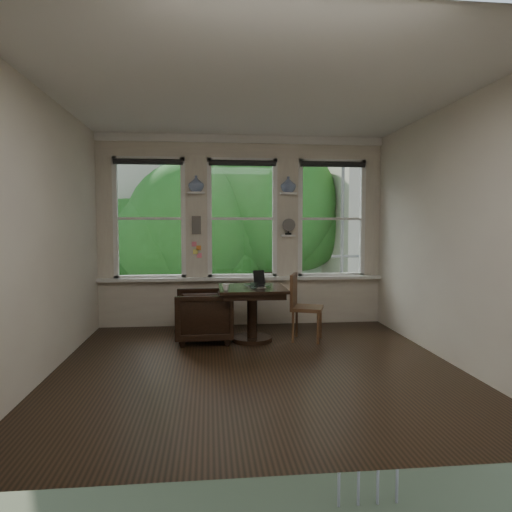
{
  "coord_description": "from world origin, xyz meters",
  "views": [
    {
      "loc": [
        -0.53,
        -5.04,
        1.61
      ],
      "look_at": [
        0.08,
        0.9,
        1.2
      ],
      "focal_mm": 32.0,
      "sensor_mm": 36.0,
      "label": 1
    }
  ],
  "objects": [
    {
      "name": "ground",
      "position": [
        0.0,
        0.0,
        0.0
      ],
      "size": [
        4.5,
        4.5,
        0.0
      ],
      "primitive_type": "plane",
      "color": "black",
      "rests_on": "ground"
    },
    {
      "name": "ceiling",
      "position": [
        0.0,
        0.0,
        3.0
      ],
      "size": [
        4.5,
        4.5,
        0.0
      ],
      "primitive_type": "plane",
      "rotation": [
        3.14,
        0.0,
        0.0
      ],
      "color": "silver",
      "rests_on": "ground"
    },
    {
      "name": "wall_back",
      "position": [
        0.0,
        2.25,
        1.5
      ],
      "size": [
        4.5,
        0.0,
        4.5
      ],
      "primitive_type": "plane",
      "rotation": [
        1.57,
        0.0,
        0.0
      ],
      "color": "beige",
      "rests_on": "ground"
    },
    {
      "name": "wall_front",
      "position": [
        0.0,
        -2.25,
        1.5
      ],
      "size": [
        4.5,
        0.0,
        4.5
      ],
      "primitive_type": "plane",
      "rotation": [
        -1.57,
        0.0,
        0.0
      ],
      "color": "beige",
      "rests_on": "ground"
    },
    {
      "name": "wall_left",
      "position": [
        -2.25,
        0.0,
        1.5
      ],
      "size": [
        0.0,
        4.5,
        4.5
      ],
      "primitive_type": "plane",
      "rotation": [
        1.57,
        0.0,
        1.57
      ],
      "color": "beige",
      "rests_on": "ground"
    },
    {
      "name": "wall_right",
      "position": [
        2.25,
        0.0,
        1.5
      ],
      "size": [
        0.0,
        4.5,
        4.5
      ],
      "primitive_type": "plane",
      "rotation": [
        1.57,
        0.0,
        -1.57
      ],
      "color": "beige",
      "rests_on": "ground"
    },
    {
      "name": "window_left",
      "position": [
        -1.45,
        2.25,
        1.7
      ],
      "size": [
        1.1,
        0.12,
        1.9
      ],
      "primitive_type": null,
      "color": "white",
      "rests_on": "ground"
    },
    {
      "name": "window_center",
      "position": [
        0.0,
        2.25,
        1.7
      ],
      "size": [
        1.1,
        0.12,
        1.9
      ],
      "primitive_type": null,
      "color": "white",
      "rests_on": "ground"
    },
    {
      "name": "window_right",
      "position": [
        1.45,
        2.25,
        1.7
      ],
      "size": [
        1.1,
        0.12,
        1.9
      ],
      "primitive_type": null,
      "color": "white",
      "rests_on": "ground"
    },
    {
      "name": "shelf_left",
      "position": [
        -0.72,
        2.15,
        2.1
      ],
      "size": [
        0.26,
        0.16,
        0.03
      ],
      "primitive_type": "cube",
      "color": "white",
      "rests_on": "ground"
    },
    {
      "name": "shelf_right",
      "position": [
        0.72,
        2.15,
        2.1
      ],
      "size": [
        0.26,
        0.16,
        0.03
      ],
      "primitive_type": "cube",
      "color": "white",
      "rests_on": "ground"
    },
    {
      "name": "intercom",
      "position": [
        -0.72,
        2.18,
        1.6
      ],
      "size": [
        0.14,
        0.06,
        0.28
      ],
      "primitive_type": "cube",
      "color": "#59544F",
      "rests_on": "ground"
    },
    {
      "name": "sticky_notes",
      "position": [
        -0.72,
        2.19,
        1.25
      ],
      "size": [
        0.16,
        0.01,
        0.24
      ],
      "primitive_type": null,
      "color": "pink",
      "rests_on": "ground"
    },
    {
      "name": "desk_fan",
      "position": [
        0.72,
        2.13,
        1.53
      ],
      "size": [
        0.2,
        0.2,
        0.24
      ],
      "primitive_type": null,
      "color": "#59544F",
      "rests_on": "ground"
    },
    {
      "name": "vase_left",
      "position": [
        -0.72,
        2.15,
        2.24
      ],
      "size": [
        0.24,
        0.24,
        0.25
      ],
      "primitive_type": "imported",
      "color": "silver",
      "rests_on": "shelf_left"
    },
    {
      "name": "vase_right",
      "position": [
        0.72,
        2.15,
        2.24
      ],
      "size": [
        0.24,
        0.24,
        0.25
      ],
      "primitive_type": "imported",
      "color": "silver",
      "rests_on": "shelf_right"
    },
    {
      "name": "table",
      "position": [
        0.05,
        1.15,
        0.38
      ],
      "size": [
        0.9,
        0.9,
        0.75
      ],
      "primitive_type": null,
      "color": "black",
      "rests_on": "ground"
    },
    {
      "name": "armchair_left",
      "position": [
        -0.62,
        1.2,
        0.35
      ],
      "size": [
        0.8,
        0.78,
        0.71
      ],
      "primitive_type": "imported",
      "rotation": [
        0.0,
        0.0,
        -1.55
      ],
      "color": "black",
      "rests_on": "ground"
    },
    {
      "name": "cushion_red",
      "position": [
        -0.62,
        1.2,
        0.45
      ],
      "size": [
        0.45,
        0.45,
        0.06
      ],
      "primitive_type": "cube",
      "color": "maroon",
      "rests_on": "armchair_left"
    },
    {
      "name": "side_chair_right",
      "position": [
        0.81,
        1.1,
        0.46
      ],
      "size": [
        0.54,
        0.54,
        0.92
      ],
      "primitive_type": null,
      "rotation": [
        0.0,
        0.0,
        1.23
      ],
      "color": "#4D341B",
      "rests_on": "ground"
    },
    {
      "name": "laptop",
      "position": [
        0.11,
        1.08,
        0.76
      ],
      "size": [
        0.39,
        0.29,
        0.03
      ],
      "primitive_type": "imported",
      "rotation": [
        0.0,
        0.0,
        -0.18
      ],
      "color": "black",
      "rests_on": "table"
    },
    {
      "name": "mug",
      "position": [
        -0.32,
        0.89,
        0.79
      ],
      "size": [
        0.09,
        0.09,
        0.09
      ],
      "primitive_type": "imported",
      "rotation": [
        0.0,
        0.0,
        0.01
      ],
      "color": "white",
      "rests_on": "table"
    },
    {
      "name": "drinking_glass",
      "position": [
        0.05,
        0.92,
        0.79
      ],
      "size": [
        0.14,
        0.14,
        0.09
      ],
      "primitive_type": "imported",
      "rotation": [
        0.0,
        0.0,
        0.29
      ],
      "color": "white",
      "rests_on": "table"
    },
    {
      "name": "tablet",
      "position": [
        0.16,
        1.26,
        0.86
      ],
      "size": [
        0.17,
        0.11,
        0.22
      ],
      "primitive_type": "cube",
      "rotation": [
        -0.26,
        0.0,
        0.26
      ],
      "color": "black",
      "rests_on": "table"
    },
    {
      "name": "papers",
      "position": [
        0.1,
        1.17,
        0.75
      ],
      "size": [
        0.27,
        0.34,
        0.0
      ],
      "primitive_type": "cube",
      "rotation": [
        0.0,
        0.0,
        0.2
      ],
      "color": "silver",
      "rests_on": "table"
    }
  ]
}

